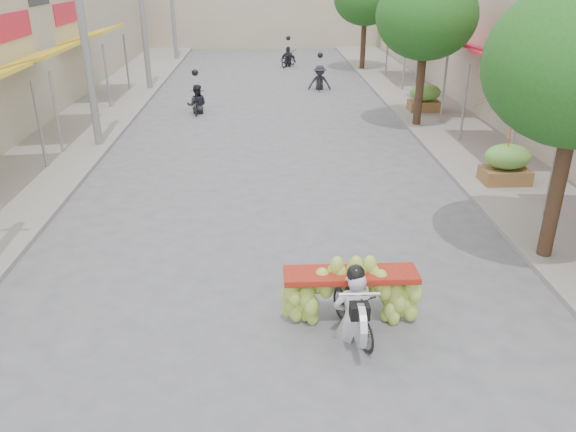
# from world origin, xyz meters

# --- Properties ---
(ground) EXTENTS (120.00, 120.00, 0.00)m
(ground) POSITION_xyz_m (0.00, 0.00, 0.00)
(ground) COLOR #5D5D62
(ground) RESTS_ON ground
(sidewalk_left) EXTENTS (4.00, 60.00, 0.12)m
(sidewalk_left) POSITION_xyz_m (-7.00, 15.00, 0.06)
(sidewalk_left) COLOR gray
(sidewalk_left) RESTS_ON ground
(sidewalk_right) EXTENTS (4.00, 60.00, 0.12)m
(sidewalk_right) POSITION_xyz_m (7.00, 15.00, 0.06)
(sidewalk_right) COLOR gray
(sidewalk_right) RESTS_ON ground
(utility_pole_mid) EXTENTS (0.60, 0.24, 8.00)m
(utility_pole_mid) POSITION_xyz_m (-5.40, 12.00, 4.03)
(utility_pole_mid) COLOR slate
(utility_pole_mid) RESTS_ON ground
(street_tree_mid) EXTENTS (3.40, 3.40, 5.25)m
(street_tree_mid) POSITION_xyz_m (5.40, 14.00, 3.78)
(street_tree_mid) COLOR #3A2719
(street_tree_mid) RESTS_ON ground
(produce_crate_mid) EXTENTS (1.20, 0.88, 1.16)m
(produce_crate_mid) POSITION_xyz_m (6.20, 8.00, 0.71)
(produce_crate_mid) COLOR brown
(produce_crate_mid) RESTS_ON ground
(produce_crate_far) EXTENTS (1.20, 0.88, 1.16)m
(produce_crate_far) POSITION_xyz_m (6.20, 16.00, 0.71)
(produce_crate_far) COLOR brown
(produce_crate_far) RESTS_ON ground
(banana_motorbike) EXTENTS (2.20, 1.78, 2.17)m
(banana_motorbike) POSITION_xyz_m (1.23, 1.83, 0.73)
(banana_motorbike) COLOR black
(banana_motorbike) RESTS_ON ground
(market_umbrella) EXTENTS (2.55, 2.55, 1.83)m
(market_umbrella) POSITION_xyz_m (6.08, 7.80, 2.51)
(market_umbrella) COLOR #AA3916
(market_umbrella) RESTS_ON ground
(pedestrian) EXTENTS (1.04, 0.99, 1.84)m
(pedestrian) POSITION_xyz_m (6.25, 16.13, 1.04)
(pedestrian) COLOR silver
(pedestrian) RESTS_ON ground
(bg_motorbike_a) EXTENTS (0.80, 1.45, 1.95)m
(bg_motorbike_a) POSITION_xyz_m (-2.72, 16.46, 0.77)
(bg_motorbike_a) COLOR black
(bg_motorbike_a) RESTS_ON ground
(bg_motorbike_b) EXTENTS (1.11, 1.56, 1.95)m
(bg_motorbike_b) POSITION_xyz_m (2.54, 20.79, 0.88)
(bg_motorbike_b) COLOR black
(bg_motorbike_b) RESTS_ON ground
(bg_motorbike_c) EXTENTS (1.28, 1.70, 1.95)m
(bg_motorbike_c) POSITION_xyz_m (1.36, 27.44, 0.80)
(bg_motorbike_c) COLOR black
(bg_motorbike_c) RESTS_ON ground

